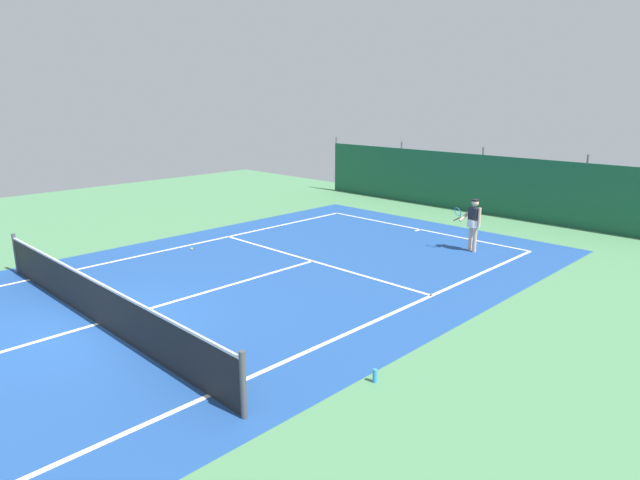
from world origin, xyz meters
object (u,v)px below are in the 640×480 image
Objects in this scene: tennis_net at (96,301)px; tennis_ball_near_player at (192,249)px; tennis_player at (473,221)px; water_bottle at (375,376)px; parked_car at (451,179)px.

tennis_ball_near_player is (-3.61, 4.61, -0.48)m from tennis_net.
tennis_player reaches higher than tennis_net.
tennis_ball_near_player is at bearing 128.04° from tennis_net.
water_bottle is at bearing 130.32° from tennis_player.
tennis_net is at bearing -82.32° from parked_car.
tennis_player is 6.83× the size of water_bottle.
tennis_net reaches higher than water_bottle.
tennis_net is 6.17× the size of tennis_player.
parked_car is 18.81m from water_bottle.
parked_car reaches higher than tennis_net.
parked_car is at bearing 99.13° from tennis_net.
parked_car is (0.58, 14.22, 0.81)m from tennis_ball_near_player.
tennis_net is 42.17× the size of water_bottle.
tennis_net is 153.33× the size of tennis_ball_near_player.
tennis_player is at bearing 75.49° from tennis_net.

